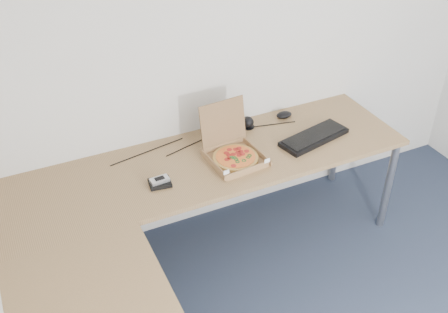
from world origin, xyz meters
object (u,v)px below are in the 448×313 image
keyboard (314,137)px  wallet (160,183)px  desk (185,223)px  pizza_box (234,154)px  drinking_glass (229,131)px

keyboard → wallet: keyboard is taller
keyboard → wallet: 1.05m
keyboard → wallet: size_ratio=3.87×
desk → keyboard: size_ratio=5.28×
pizza_box → drinking_glass: bearing=67.8°
drinking_glass → wallet: drinking_glass is taller
keyboard → wallet: (-1.05, -0.02, -0.00)m
desk → keyboard: keyboard is taller
desk → keyboard: (1.03, 0.35, 0.04)m
pizza_box → keyboard: size_ratio=0.75×
desk → pizza_box: size_ratio=7.05×
desk → keyboard: bearing=18.9°
pizza_box → wallet: size_ratio=2.90×
desk → pizza_box: bearing=38.2°
desk → pizza_box: (0.47, 0.37, 0.07)m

